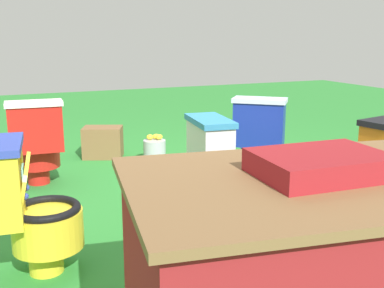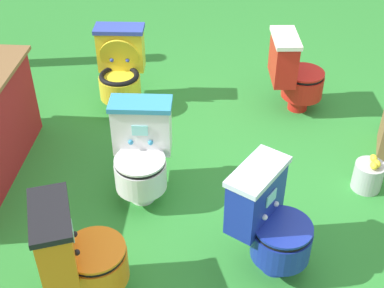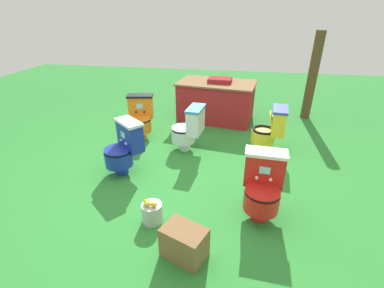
% 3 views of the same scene
% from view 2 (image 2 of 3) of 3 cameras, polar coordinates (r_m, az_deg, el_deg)
% --- Properties ---
extents(ground, '(14.00, 14.00, 0.00)m').
position_cam_2_polar(ground, '(4.01, 5.73, -4.71)').
color(ground, '#2D8433').
extents(toilet_yellow, '(0.53, 0.46, 0.73)m').
position_cam_2_polar(toilet_yellow, '(4.79, -7.78, 8.12)').
color(toilet_yellow, yellow).
rests_on(toilet_yellow, ground).
extents(toilet_red, '(0.45, 0.52, 0.73)m').
position_cam_2_polar(toilet_red, '(4.77, 11.03, 7.58)').
color(toilet_red, red).
rests_on(toilet_red, ground).
extents(toilet_white, '(0.54, 0.46, 0.73)m').
position_cam_2_polar(toilet_white, '(3.74, -5.54, -0.93)').
color(toilet_white, white).
rests_on(toilet_white, ground).
extents(toilet_blue, '(0.62, 0.64, 0.73)m').
position_cam_2_polar(toilet_blue, '(3.25, 8.46, -8.27)').
color(toilet_blue, '#192D9E').
rests_on(toilet_blue, ground).
extents(toilet_orange, '(0.49, 0.56, 0.73)m').
position_cam_2_polar(toilet_orange, '(3.10, -12.23, -11.52)').
color(toilet_orange, orange).
rests_on(toilet_orange, ground).
extents(lemon_bucket, '(0.22, 0.22, 0.28)m').
position_cam_2_polar(lemon_bucket, '(4.13, 18.58, -3.25)').
color(lemon_bucket, '#B7B7BF').
rests_on(lemon_bucket, ground).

